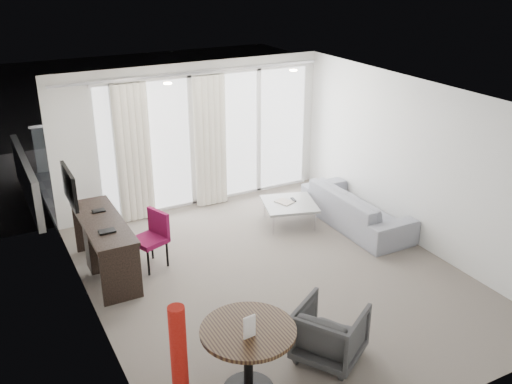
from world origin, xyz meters
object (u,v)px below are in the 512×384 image
desk_chair (149,241)px  rattan_chair_a (205,162)px  tub_armchair (330,333)px  coffee_table (289,213)px  sofa (356,208)px  round_table (248,361)px  rattan_chair_b (258,143)px  desk (105,247)px  red_lamp (180,365)px

desk_chair → rattan_chair_a: (2.09, 2.85, -0.03)m
tub_armchair → coffee_table: tub_armchair is taller
sofa → rattan_chair_a: (-1.46, 3.12, 0.08)m
round_table → sofa: (3.45, 2.73, -0.08)m
desk_chair → round_table: bearing=-108.9°
desk_chair → rattan_chair_b: size_ratio=0.99×
desk → sofa: 4.18m
sofa → rattan_chair_a: 3.45m
round_table → sofa: size_ratio=0.45×
coffee_table → sofa: sofa is taller
coffee_table → red_lamp: bearing=-134.1°
rattan_chair_a → rattan_chair_b: 1.56m
desk → tub_armchair: 3.54m
red_lamp → sofa: 5.05m
desk → sofa: desk is taller
desk_chair → rattan_chair_a: size_ratio=1.07×
tub_armchair → red_lamp: bearing=60.9°
coffee_table → rattan_chair_a: rattan_chair_a is taller
rattan_chair_a → tub_armchair: bearing=-119.2°
rattan_chair_b → coffee_table: bearing=-92.1°
tub_armchair → coffee_table: (1.40, 3.24, -0.14)m
rattan_chair_b → tub_armchair: bearing=-94.7°
round_table → rattan_chair_b: bearing=61.2°
desk → round_table: size_ratio=1.80×
tub_armchair → rattan_chair_b: size_ratio=0.85×
sofa → rattan_chair_b: 3.60m
desk → round_table: 3.20m
desk_chair → rattan_chair_b: (3.57, 3.32, 0.01)m
red_lamp → rattan_chair_b: size_ratio=1.52×
desk_chair → sofa: 3.56m
desk_chair → tub_armchair: desk_chair is taller
desk → red_lamp: (-0.05, -3.16, 0.24)m
red_lamp → rattan_chair_a: red_lamp is taller
desk_chair → round_table: size_ratio=0.86×
desk → desk_chair: bearing=-11.2°
red_lamp → tub_armchair: red_lamp is taller
desk → tub_armchair: (1.78, -3.06, -0.09)m
desk → red_lamp: size_ratio=1.36×
red_lamp → tub_armchair: 1.86m
desk_chair → rattan_chair_b: bearing=22.2°
desk_chair → tub_armchair: 3.16m
tub_armchair → coffee_table: 3.53m
desk → sofa: (4.16, -0.40, -0.10)m
round_table → coffee_table: size_ratio=1.15×
desk_chair → sofa: (3.55, -0.28, -0.11)m
desk → desk_chair: desk_chair is taller
coffee_table → sofa: 1.14m
rattan_chair_b → rattan_chair_a: bearing=-145.9°
red_lamp → rattan_chair_b: 7.65m
coffee_table → desk: bearing=-176.8°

